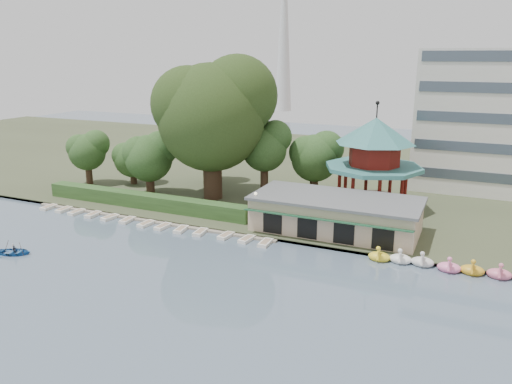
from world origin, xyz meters
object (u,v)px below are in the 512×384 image
Objects in this scene: boathouse at (336,214)px; pavilion at (374,155)px; big_tree at (213,110)px; rowboat_with_passengers at (14,250)px; dock at (149,220)px.

pavilion reaches higher than boathouse.
pavilion is (2.00, 10.03, 5.11)m from boathouse.
big_tree is (-20.80, -3.77, 4.96)m from pavilion.
pavilion reaches higher than rowboat_with_passengers.
dock is at bearing -148.34° from pavilion.
dock is at bearing -106.15° from big_tree.
rowboat_with_passengers is at bearing -113.06° from dock.
pavilion is 2.40× the size of rowboat_with_passengers.
boathouse is 22.23m from big_tree.
big_tree is 3.43× the size of rowboat_with_passengers.
big_tree is (3.20, 11.03, 12.32)m from dock.
boathouse reaches higher than dock.
pavilion is at bearing 10.26° from big_tree.
boathouse is at bearing -101.28° from pavilion.
big_tree is 29.60m from rowboat_with_passengers.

